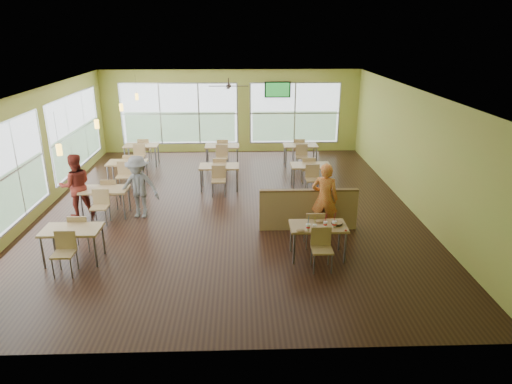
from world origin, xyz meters
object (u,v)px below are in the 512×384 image
main_table (318,230)px  food_basket (337,223)px  man_plaid (325,199)px  half_wall_divider (308,209)px

main_table → food_basket: 0.43m
man_plaid → food_basket: size_ratio=6.79×
food_basket → main_table: bearing=-178.0°
half_wall_divider → main_table: bearing=-90.0°
man_plaid → half_wall_divider: bearing=-9.8°
half_wall_divider → food_basket: 1.51m
main_table → man_plaid: bearing=74.5°
man_plaid → food_basket: bearing=109.3°
main_table → half_wall_divider: (0.00, 1.45, -0.11)m
main_table → half_wall_divider: bearing=90.0°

